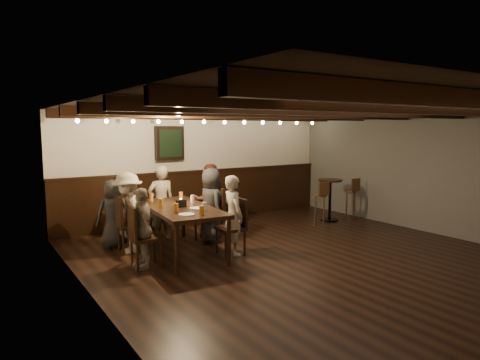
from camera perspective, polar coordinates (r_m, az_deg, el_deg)
room at (r=8.38m, az=-2.81°, el=0.12°), size 7.00×7.00×7.00m
dining_table at (r=7.10m, az=-7.98°, el=-4.03°), size 1.14×2.18×0.79m
chair_left_near at (r=7.41m, az=-14.40°, el=-7.10°), size 0.48×0.48×0.96m
chair_left_far at (r=6.57m, az=-12.57°, el=-8.91°), size 0.47×0.47×0.94m
chair_right_near at (r=7.85m, az=-4.05°, el=-6.06°), size 0.49×0.49×0.99m
chair_right_far at (r=7.06m, az=-1.12°, el=-7.68°), size 0.46×0.46×0.92m
person_bench_left at (r=7.75m, az=-16.53°, el=-4.29°), size 0.62×0.43×1.19m
person_bench_centre at (r=8.08m, az=-10.48°, el=-2.97°), size 0.53×0.38×1.38m
person_bench_right at (r=8.25m, az=-4.18°, el=-2.67°), size 0.72×0.59×1.38m
person_left_near at (r=7.33m, az=-14.71°, el=-4.23°), size 0.58×0.92×1.35m
person_left_far at (r=6.49m, az=-12.91°, el=-6.28°), size 0.36×0.73×1.20m
person_right_near at (r=7.79m, az=-3.88°, el=-3.35°), size 0.49×0.70×1.35m
person_right_far at (r=6.99m, az=-0.90°, el=-4.70°), size 0.36×0.50×1.31m
pint_a at (r=7.65m, az=-11.74°, el=-2.30°), size 0.07×0.07×0.14m
pint_b at (r=7.76m, az=-7.87°, el=-2.09°), size 0.07×0.07×0.14m
pint_c at (r=7.07m, az=-10.56°, el=-3.01°), size 0.07×0.07×0.14m
pint_d at (r=7.36m, az=-6.32°, el=-2.55°), size 0.07×0.07×0.14m
pint_e at (r=6.58m, az=-8.49°, el=-3.71°), size 0.07×0.07×0.14m
pint_f at (r=6.64m, az=-4.77°, el=-3.57°), size 0.07×0.07×0.14m
pint_g at (r=6.35m, az=-5.15°, el=-4.04°), size 0.07×0.07×0.14m
plate_near at (r=6.39m, az=-7.15°, el=-4.58°), size 0.24×0.24×0.01m
plate_far at (r=6.87m, az=-5.73°, el=-3.75°), size 0.24×0.24×0.01m
condiment_caddy at (r=7.03m, az=-7.86°, el=-3.11°), size 0.15×0.10×0.12m
candle at (r=7.40m, az=-7.90°, el=-2.88°), size 0.05×0.05×0.05m
high_top_table at (r=9.74m, az=11.91°, el=-1.78°), size 0.53×0.53×0.94m
bar_stool_left at (r=9.30m, az=10.58°, el=-3.80°), size 0.30×0.32×0.95m
bar_stool_right at (r=10.04m, az=14.53°, el=-3.12°), size 0.30×0.30×0.95m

